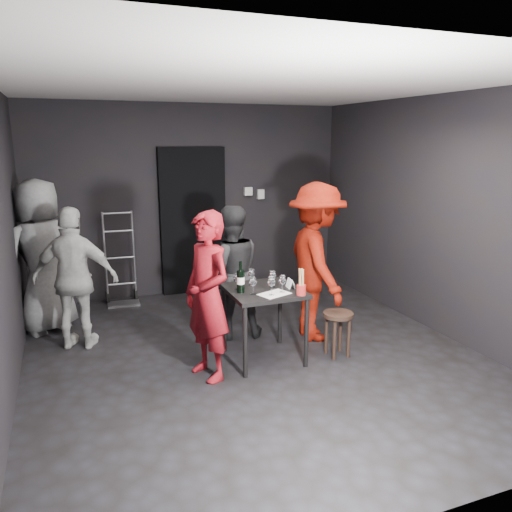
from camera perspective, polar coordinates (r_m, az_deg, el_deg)
name	(u,v)px	position (r m, az deg, el deg)	size (l,w,h in m)	color
floor	(254,356)	(5.31, -0.23, -11.35)	(4.50, 5.00, 0.02)	black
ceiling	(254,84)	(4.85, -0.26, 19.03)	(4.50, 5.00, 0.02)	silver
wall_back	(192,200)	(7.27, -7.38, 6.35)	(4.50, 0.04, 2.70)	black
wall_front	(424,307)	(2.79, 18.64, -5.51)	(4.50, 0.04, 2.70)	black
wall_right	(438,216)	(6.08, 20.04, 4.30)	(0.04, 5.00, 2.70)	black
doorway	(193,221)	(7.25, -7.20, 3.95)	(0.95, 0.10, 2.10)	black
wallbox_upper	(248,191)	(7.46, -0.91, 7.41)	(0.12, 0.06, 0.12)	#B7B7B2
wallbox_lower	(261,194)	(7.54, 0.52, 7.09)	(0.10, 0.06, 0.14)	#B7B7B2
hand_truck	(122,287)	(7.09, -15.07, -3.47)	(0.42, 0.35, 1.27)	#B2B2B7
tasting_table	(264,298)	(5.02, 0.93, -4.87)	(0.72, 0.72, 0.75)	black
stool	(338,322)	(5.26, 9.35, -7.51)	(0.31, 0.31, 0.47)	black
server_red	(207,291)	(4.62, -5.57, -4.04)	(0.62, 0.40, 1.69)	maroon
woman_black	(231,272)	(5.60, -2.93, -1.82)	(0.74, 0.40, 1.51)	black
man_maroon	(317,249)	(5.52, 6.97, 0.82)	(1.33, 0.62, 2.07)	#711005
bystander_cream	(75,277)	(5.61, -19.96, -2.28)	(0.92, 0.44, 1.57)	beige
bystander_grey	(40,242)	(6.19, -23.42, 1.45)	(1.04, 0.57, 2.12)	slate
tasting_mat	(274,294)	(4.83, 2.10, -4.35)	(0.29, 0.19, 0.00)	white
wine_glass_a	(253,285)	(4.80, -0.35, -3.32)	(0.07, 0.07, 0.19)	white
wine_glass_b	(237,281)	(4.94, -2.22, -2.87)	(0.07, 0.07, 0.18)	white
wine_glass_c	(251,276)	(5.09, -0.53, -2.33)	(0.07, 0.07, 0.19)	white
wine_glass_d	(272,285)	(4.76, 1.81, -3.32)	(0.08, 0.08, 0.21)	white
wine_glass_e	(282,283)	(4.86, 3.04, -3.11)	(0.07, 0.07, 0.19)	white
wine_glass_f	(273,279)	(5.01, 1.92, -2.59)	(0.07, 0.07, 0.19)	white
wine_bottle	(241,281)	(4.85, -1.76, -2.82)	(0.07, 0.07, 0.31)	black
breadstick_cup	(301,282)	(4.78, 5.20, -3.01)	(0.09, 0.09, 0.28)	#AE231F
reserved_card	(289,284)	(5.02, 3.81, -3.16)	(0.08, 0.12, 0.09)	white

